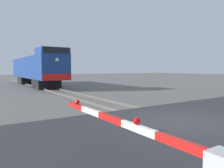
% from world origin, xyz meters
% --- Properties ---
extents(ground_plane, '(160.00, 160.00, 0.00)m').
position_xyz_m(ground_plane, '(0.00, 0.00, 0.00)').
color(ground_plane, '#605E59').
extents(rail_track_left, '(0.08, 80.00, 0.15)m').
position_xyz_m(rail_track_left, '(-0.72, 0.00, 0.07)').
color(rail_track_left, '#59544C').
rests_on(rail_track_left, ground_plane).
extents(rail_track_right, '(0.08, 80.00, 0.15)m').
position_xyz_m(rail_track_right, '(0.72, 0.00, 0.07)').
color(rail_track_right, '#59544C').
rests_on(rail_track_right, ground_plane).
extents(road_surface, '(36.00, 6.08, 0.17)m').
position_xyz_m(road_surface, '(0.00, 0.00, 0.08)').
color(road_surface, '#2D2D30').
rests_on(road_surface, ground_plane).
extents(locomotive, '(2.89, 17.10, 4.29)m').
position_xyz_m(locomotive, '(0.00, 22.84, 2.20)').
color(locomotive, black).
rests_on(locomotive, ground_plane).
extents(crossing_gate, '(0.36, 5.63, 1.25)m').
position_xyz_m(crossing_gate, '(-4.10, -3.24, 0.78)').
color(crossing_gate, silver).
rests_on(crossing_gate, ground_plane).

